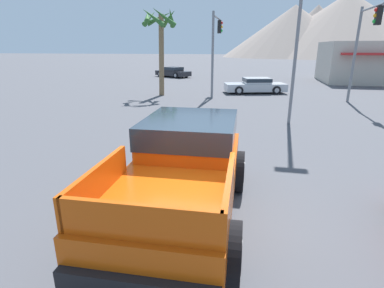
% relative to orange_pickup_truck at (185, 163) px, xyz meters
% --- Properties ---
extents(ground_plane, '(320.00, 320.00, 0.00)m').
position_rel_orange_pickup_truck_xyz_m(ground_plane, '(0.39, 0.07, -1.09)').
color(ground_plane, '#4C4C51').
extents(orange_pickup_truck, '(2.53, 5.31, 1.89)m').
position_rel_orange_pickup_truck_xyz_m(orange_pickup_truck, '(0.00, 0.00, 0.00)').
color(orange_pickup_truck, '#CC4C0C').
rests_on(orange_pickup_truck, ground_plane).
extents(parked_car_silver, '(4.83, 2.85, 1.15)m').
position_rel_orange_pickup_truck_xyz_m(parked_car_silver, '(1.28, 18.10, -0.51)').
color(parked_car_silver, '#B7BABF').
rests_on(parked_car_silver, ground_plane).
extents(parked_car_dark, '(4.67, 3.76, 1.15)m').
position_rel_orange_pickup_truck_xyz_m(parked_car_dark, '(-8.36, 29.45, -0.50)').
color(parked_car_dark, '#232328').
rests_on(parked_car_dark, ground_plane).
extents(traffic_light_main, '(0.38, 3.84, 5.54)m').
position_rel_orange_pickup_truck_xyz_m(traffic_light_main, '(-1.59, 16.32, 2.79)').
color(traffic_light_main, slate).
rests_on(traffic_light_main, ground_plane).
extents(traffic_light_crosswalk, '(0.38, 3.38, 5.62)m').
position_rel_orange_pickup_truck_xyz_m(traffic_light_crosswalk, '(7.12, 14.03, 2.81)').
color(traffic_light_crosswalk, slate).
rests_on(traffic_light_crosswalk, ground_plane).
extents(street_lamp_post, '(0.90, 0.24, 8.55)m').
position_rel_orange_pickup_truck_xyz_m(street_lamp_post, '(2.89, 8.52, 3.98)').
color(street_lamp_post, slate).
rests_on(street_lamp_post, ground_plane).
extents(palm_tree_leaning, '(2.56, 2.72, 5.91)m').
position_rel_orange_pickup_truck_xyz_m(palm_tree_leaning, '(-5.41, 15.55, 3.38)').
color(palm_tree_leaning, brown).
rests_on(palm_tree_leaning, ground_plane).
extents(distant_mountain_range, '(77.23, 69.25, 21.65)m').
position_rel_orange_pickup_truck_xyz_m(distant_mountain_range, '(27.29, 119.43, 8.47)').
color(distant_mountain_range, gray).
rests_on(distant_mountain_range, ground_plane).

